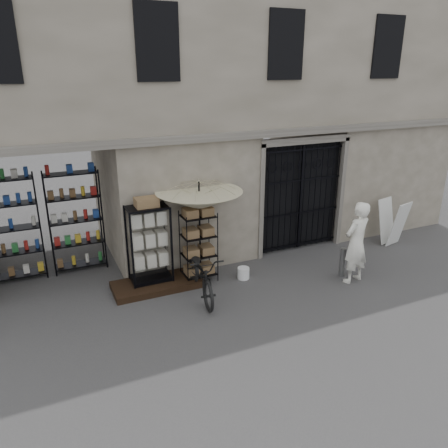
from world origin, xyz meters
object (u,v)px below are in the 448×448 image
bicycle (201,295)px  steel_bollard (342,262)px  wire_rack (199,247)px  white_bucket (243,273)px  display_cabinet (149,248)px  easel_sign (393,222)px  market_umbrella (199,195)px  shopkeeper (352,281)px

bicycle → steel_bollard: bicycle is taller
wire_rack → white_bucket: size_ratio=5.96×
display_cabinet → easel_sign: (6.83, -0.34, -0.29)m
display_cabinet → market_umbrella: 1.62m
white_bucket → shopkeeper: 2.56m
easel_sign → white_bucket: bearing=168.8°
market_umbrella → white_bucket: 2.15m
display_cabinet → wire_rack: display_cabinet is taller
market_umbrella → shopkeeper: 4.11m
white_bucket → market_umbrella: bearing=150.1°
market_umbrella → steel_bollard: 3.76m
market_umbrella → shopkeeper: size_ratio=1.45×
wire_rack → bicycle: 1.14m
display_cabinet → steel_bollard: (4.28, -1.40, -0.58)m
wire_rack → steel_bollard: bearing=-35.0°
easel_sign → shopkeeper: bearing=-164.7°
display_cabinet → shopkeeper: size_ratio=0.98×
bicycle → easel_sign: size_ratio=1.59×
market_umbrella → bicycle: (-0.32, -0.87, -2.02)m
market_umbrella → white_bucket: market_umbrella is taller
wire_rack → steel_bollard: wire_rack is taller
display_cabinet → easel_sign: bearing=4.6°
wire_rack → steel_bollard: 3.44m
market_umbrella → white_bucket: bearing=-29.9°
wire_rack → white_bucket: wire_rack is taller
bicycle → display_cabinet: bearing=141.5°
wire_rack → steel_bollard: (3.16, -1.25, -0.46)m
white_bucket → steel_bollard: bearing=-21.4°
white_bucket → easel_sign: easel_sign is taller
market_umbrella → display_cabinet: bearing=178.8°
display_cabinet → market_umbrella: (1.20, -0.02, 1.08)m
display_cabinet → wire_rack: (1.12, -0.14, -0.11)m
wire_rack → bicycle: bearing=-121.2°
wire_rack → display_cabinet: bearing=159.3°
white_bucket → easel_sign: (4.74, 0.20, 0.52)m
shopkeeper → easel_sign: (2.47, 1.36, 0.65)m
white_bucket → wire_rack: bearing=157.9°
wire_rack → bicycle: (-0.24, -0.75, -0.82)m
wire_rack → shopkeeper: size_ratio=0.87×
display_cabinet → shopkeeper: 4.78m
display_cabinet → white_bucket: (2.09, -0.54, -0.80)m
display_cabinet → steel_bollard: 4.54m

